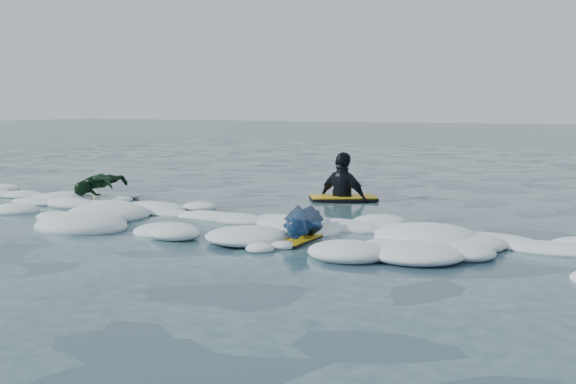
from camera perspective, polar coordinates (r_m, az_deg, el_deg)
name	(u,v)px	position (r m, az deg, el deg)	size (l,w,h in m)	color
ground	(145,234)	(9.32, -11.21, -3.28)	(120.00, 120.00, 0.00)	#172438
foam_band	(194,223)	(10.12, -7.43, -2.41)	(12.00, 3.10, 0.30)	white
prone_woman_unit	(302,224)	(8.74, 1.08, -2.58)	(1.03, 1.52, 0.37)	black
prone_child_unit	(100,187)	(12.78, -14.63, 0.40)	(0.71, 1.25, 0.45)	black
waiting_rider_unit	(343,201)	(12.34, 4.38, -0.72)	(1.28, 1.13, 1.69)	black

